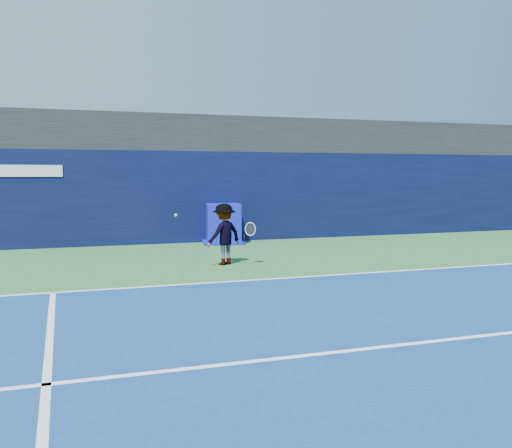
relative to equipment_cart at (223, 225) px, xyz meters
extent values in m
plane|color=#2F6831|center=(-0.18, -9.58, -0.59)|extent=(80.00, 80.00, 0.00)
cube|color=white|center=(-0.18, -6.58, -0.58)|extent=(24.00, 0.10, 0.01)
cube|color=white|center=(-0.18, -11.58, -0.58)|extent=(24.00, 0.10, 0.01)
cube|color=black|center=(-0.18, 1.92, 3.01)|extent=(36.00, 3.00, 1.20)
cube|color=black|center=(-0.18, 0.92, 0.91)|extent=(36.00, 1.00, 3.00)
cube|color=#0D13BB|center=(0.00, 0.00, 0.06)|extent=(1.24, 1.24, 1.29)
cube|color=#0C15A9|center=(0.00, 0.00, -0.54)|extent=(1.55, 1.55, 0.09)
imported|color=white|center=(-1.17, -4.30, 0.17)|extent=(1.13, 0.92, 1.52)
cylinder|color=black|center=(-0.72, -4.55, 0.06)|extent=(0.07, 0.13, 0.24)
torus|color=silver|center=(-0.58, -4.60, 0.31)|extent=(0.28, 0.16, 0.27)
cylinder|color=black|center=(-0.58, -4.60, 0.31)|extent=(0.23, 0.12, 0.23)
sphere|color=#D0D417|center=(-2.27, -3.73, 0.64)|extent=(0.08, 0.08, 0.08)
camera|label=1|loc=(-4.97, -17.90, 1.66)|focal=40.00mm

